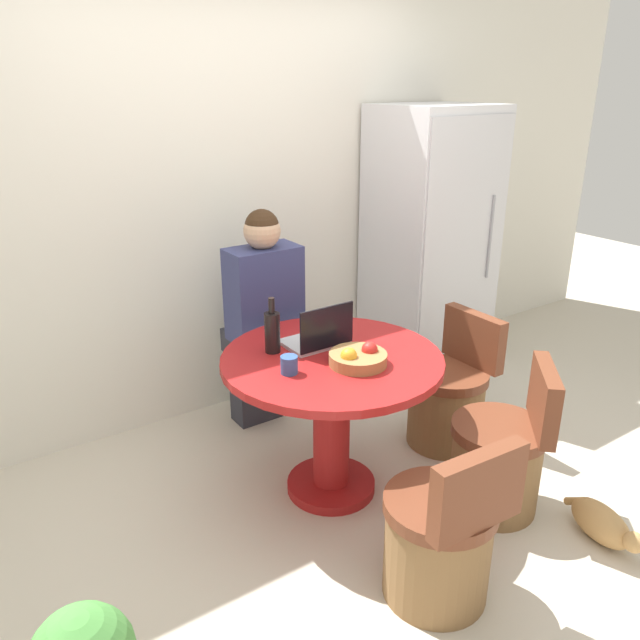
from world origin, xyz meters
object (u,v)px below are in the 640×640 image
at_px(person_seated, 261,313).
at_px(laptop, 318,337).
at_px(dining_table, 332,396).
at_px(chair_near_right_corner, 500,459).
at_px(refrigerator, 430,245).
at_px(chair_right_side, 448,400).
at_px(bottle, 272,331).
at_px(chair_near_camera, 441,541).
at_px(cat, 602,524).
at_px(fruit_bowl, 358,358).

height_order(person_seated, laptop, person_seated).
height_order(dining_table, chair_near_right_corner, chair_near_right_corner).
relative_size(refrigerator, chair_right_side, 2.40).
bearing_deg(chair_near_right_corner, bottle, -90.32).
distance_m(chair_near_camera, cat, 0.88).
bearing_deg(person_seated, refrigerator, -177.49).
xyz_separation_m(laptop, fruit_bowl, (0.03, -0.27, -0.01)).
bearing_deg(dining_table, laptop, 84.33).
xyz_separation_m(chair_near_camera, laptop, (0.06, 0.95, 0.53)).
bearing_deg(bottle, fruit_bowl, -53.92).
relative_size(chair_near_camera, person_seated, 0.57).
xyz_separation_m(person_seated, cat, (0.75, -1.75, -0.63)).
bearing_deg(refrigerator, chair_near_right_corner, -120.20).
bearing_deg(cat, laptop, -134.62).
height_order(chair_near_right_corner, cat, chair_near_right_corner).
height_order(chair_near_camera, cat, chair_near_camera).
bearing_deg(cat, fruit_bowl, -128.17).
relative_size(person_seated, fruit_bowl, 4.97).
distance_m(chair_near_right_corner, bottle, 1.24).
distance_m(refrigerator, chair_right_side, 1.18).
xyz_separation_m(bottle, cat, (0.99, -1.20, -0.76)).
bearing_deg(laptop, fruit_bowl, 96.97).
bearing_deg(chair_right_side, chair_near_right_corner, -21.87).
distance_m(refrigerator, fruit_bowl, 1.64).
distance_m(chair_right_side, laptop, 0.97).
distance_m(dining_table, chair_near_camera, 0.85).
height_order(person_seated, bottle, person_seated).
bearing_deg(laptop, dining_table, 84.33).
height_order(refrigerator, chair_right_side, refrigerator).
bearing_deg(dining_table, fruit_bowl, -71.44).
height_order(chair_near_camera, fruit_bowl, fruit_bowl).
bearing_deg(chair_near_right_corner, chair_near_camera, -24.82).
relative_size(refrigerator, chair_near_camera, 2.40).
distance_m(fruit_bowl, cat, 1.33).
bearing_deg(refrigerator, person_seated, -177.49).
xyz_separation_m(chair_near_camera, person_seated, (0.09, 1.56, 0.45)).
xyz_separation_m(chair_near_right_corner, bottle, (-0.79, 0.76, 0.59)).
relative_size(dining_table, chair_right_side, 1.39).
xyz_separation_m(fruit_bowl, bottle, (-0.25, 0.34, 0.07)).
bearing_deg(chair_near_right_corner, cat, 68.67).
relative_size(chair_near_camera, bottle, 2.78).
xyz_separation_m(refrigerator, chair_right_side, (-0.57, -0.81, -0.64)).
bearing_deg(cat, bottle, -129.46).
relative_size(refrigerator, cat, 4.20).
relative_size(refrigerator, bottle, 6.68).
xyz_separation_m(refrigerator, dining_table, (-1.38, -0.81, -0.37)).
relative_size(chair_near_camera, chair_near_right_corner, 1.00).
xyz_separation_m(chair_near_camera, chair_near_right_corner, (0.63, 0.25, 0.00)).
height_order(refrigerator, chair_near_camera, refrigerator).
relative_size(person_seated, cat, 3.05).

